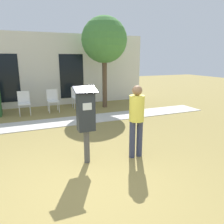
% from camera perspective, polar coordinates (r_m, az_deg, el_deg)
% --- Properties ---
extents(ground_plane, '(40.00, 40.00, 0.00)m').
position_cam_1_polar(ground_plane, '(3.93, -6.90, -18.93)').
color(ground_plane, olive).
extents(sidewalk, '(12.00, 1.10, 0.02)m').
position_cam_1_polar(sidewalk, '(7.59, -15.49, -2.78)').
color(sidewalk, beige).
rests_on(sidewalk, ground).
extents(building_facade, '(10.00, 0.26, 3.20)m').
position_cam_1_polar(building_facade, '(10.32, -18.41, 10.29)').
color(building_facade, silver).
rests_on(building_facade, ground).
extents(parking_meter, '(0.44, 0.31, 1.59)m').
position_cam_1_polar(parking_meter, '(4.38, -6.85, -0.85)').
color(parking_meter, '#4C4C4C').
rests_on(parking_meter, ground).
extents(person_standing, '(0.32, 0.32, 1.58)m').
position_cam_1_polar(person_standing, '(4.67, 6.42, -1.03)').
color(person_standing, '#333851').
rests_on(person_standing, ground).
extents(outdoor_chair_left, '(0.44, 0.44, 0.90)m').
position_cam_1_polar(outdoor_chair_left, '(8.99, -22.01, 2.67)').
color(outdoor_chair_left, white).
rests_on(outdoor_chair_left, ground).
extents(outdoor_chair_middle, '(0.44, 0.44, 0.90)m').
position_cam_1_polar(outdoor_chair_middle, '(9.15, -15.23, 3.38)').
color(outdoor_chair_middle, white).
rests_on(outdoor_chair_middle, ground).
extents(outdoor_chair_right, '(0.44, 0.44, 0.90)m').
position_cam_1_polar(outdoor_chair_right, '(9.69, -9.16, 4.26)').
color(outdoor_chair_right, white).
rests_on(outdoor_chair_right, ground).
extents(tree, '(1.90, 1.90, 3.82)m').
position_cam_1_polar(tree, '(9.55, -2.02, 18.22)').
color(tree, brown).
rests_on(tree, ground).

